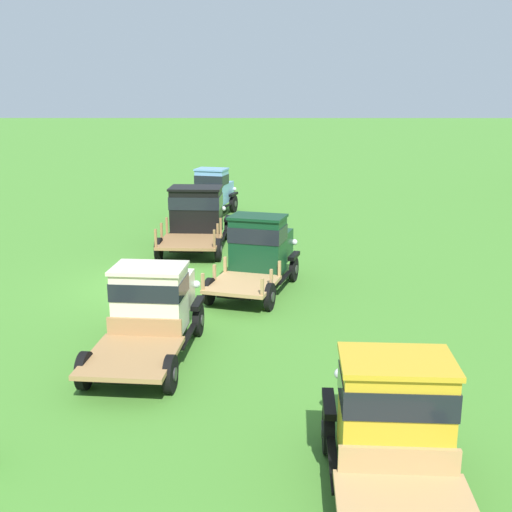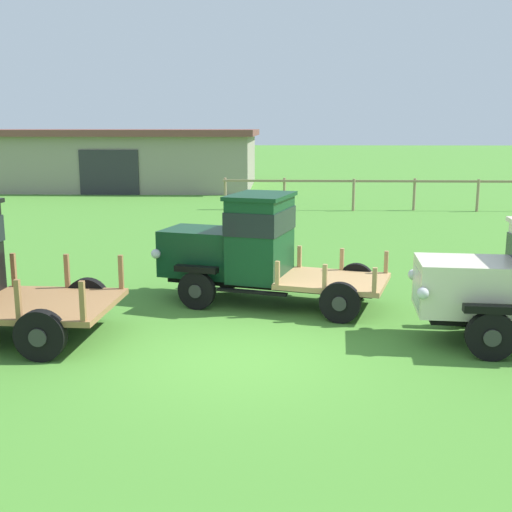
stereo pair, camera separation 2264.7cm
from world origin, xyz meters
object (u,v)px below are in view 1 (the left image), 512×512
vintage_truck_far_side (153,305)px  vintage_truck_back_of_row (393,419)px  vintage_truck_second_in_line (198,214)px  vintage_truck_foreground_near (209,194)px  vintage_truck_midrow_center (260,250)px

vintage_truck_far_side → vintage_truck_back_of_row: vintage_truck_back_of_row is taller
vintage_truck_second_in_line → vintage_truck_far_side: vintage_truck_second_in_line is taller
vintage_truck_foreground_near → vintage_truck_second_in_line: bearing=-0.2°
vintage_truck_midrow_center → vintage_truck_far_side: bearing=-27.0°
vintage_truck_foreground_near → vintage_truck_midrow_center: size_ratio=0.97×
vintage_truck_midrow_center → vintage_truck_foreground_near: bearing=-168.0°
vintage_truck_second_in_line → vintage_truck_back_of_row: bearing=15.6°
vintage_truck_second_in_line → vintage_truck_midrow_center: (5.44, 2.42, -0.06)m
vintage_truck_foreground_near → vintage_truck_midrow_center: bearing=12.0°
vintage_truck_second_in_line → vintage_truck_midrow_center: size_ratio=1.11×
vintage_truck_back_of_row → vintage_truck_far_side: bearing=-140.4°
vintage_truck_far_side → vintage_truck_midrow_center: bearing=153.0°
vintage_truck_second_in_line → vintage_truck_midrow_center: 5.96m
vintage_truck_far_side → vintage_truck_second_in_line: bearing=179.6°
vintage_truck_foreground_near → vintage_truck_second_in_line: 5.83m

